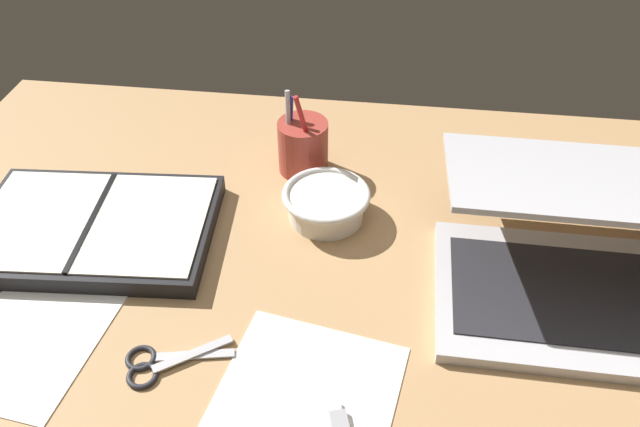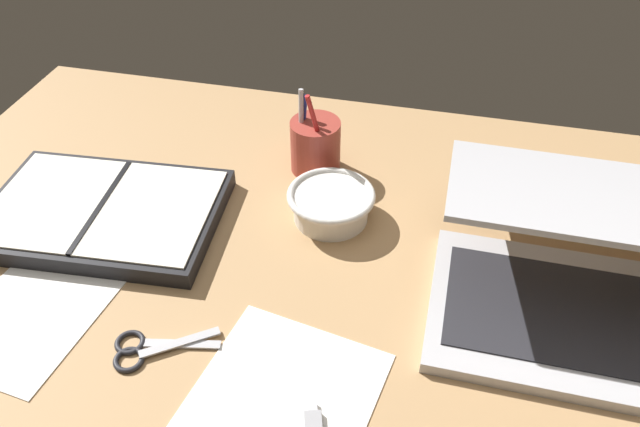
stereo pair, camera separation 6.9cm
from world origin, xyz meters
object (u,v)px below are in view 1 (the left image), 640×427
(pen_cup, at_px, (303,146))
(planner, at_px, (94,227))
(bowl, at_px, (326,203))
(scissors, at_px, (155,364))
(laptop, at_px, (570,256))

(pen_cup, height_order, planner, pen_cup)
(bowl, height_order, scissors, bowl)
(bowl, relative_size, planner, 0.37)
(bowl, relative_size, pen_cup, 0.86)
(bowl, distance_m, pen_cup, 0.13)
(planner, bearing_deg, bowl, 10.02)
(laptop, distance_m, bowl, 0.36)
(pen_cup, xyz_separation_m, planner, (-0.29, -0.21, -0.03))
(laptop, xyz_separation_m, bowl, (-0.34, 0.10, -0.03))
(laptop, bearing_deg, scissors, -158.10)
(bowl, xyz_separation_m, pen_cup, (-0.05, 0.12, 0.02))
(laptop, bearing_deg, pen_cup, 151.21)
(pen_cup, bearing_deg, bowl, -65.70)
(laptop, relative_size, bowl, 2.57)
(laptop, relative_size, pen_cup, 2.21)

